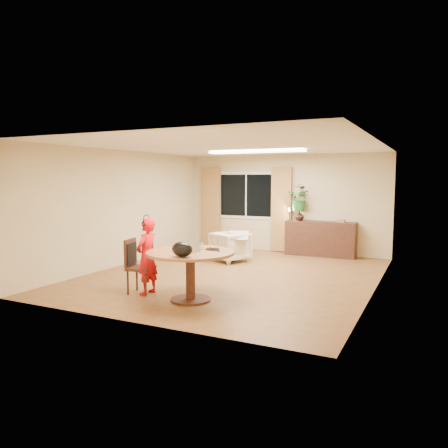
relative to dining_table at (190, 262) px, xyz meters
name	(u,v)px	position (x,y,z in m)	size (l,w,h in m)	color
floor	(233,275)	(-0.15, 1.97, -0.63)	(6.50, 6.50, 0.00)	brown
ceiling	(234,146)	(-0.15, 1.97, 1.97)	(6.50, 6.50, 0.00)	white
wall_back	(284,203)	(-0.15, 5.22, 0.67)	(5.50, 5.50, 0.00)	tan
wall_left	(124,208)	(-2.90, 1.97, 0.67)	(6.50, 6.50, 0.00)	tan
wall_right	(377,217)	(2.60, 1.97, 0.67)	(6.50, 6.50, 0.00)	tan
window	(246,195)	(-1.25, 5.20, 0.87)	(1.70, 0.03, 1.30)	white
curtain_left	(211,207)	(-2.30, 5.12, 0.51)	(0.55, 0.08, 2.25)	olive
curtain_right	(281,209)	(-0.20, 5.12, 0.51)	(0.55, 0.08, 2.25)	olive
ceiling_panel	(256,151)	(-0.15, 3.17, 1.93)	(2.20, 0.35, 0.05)	white
dining_table	(190,262)	(0.00, 0.00, 0.00)	(1.42, 1.42, 0.81)	brown
dining_chair	(141,266)	(-0.99, 0.02, -0.17)	(0.45, 0.41, 0.94)	black
child	(147,256)	(-0.86, 0.02, 0.02)	(0.31, 0.48, 1.30)	red
laptop	(188,244)	(-0.05, 0.01, 0.28)	(0.32, 0.22, 0.22)	#B7B7BC
tumbler	(201,246)	(0.05, 0.25, 0.23)	(0.08, 0.08, 0.12)	white
wine_glass	(218,246)	(0.40, 0.20, 0.27)	(0.07, 0.07, 0.19)	white
pot_lid	(213,249)	(0.25, 0.30, 0.19)	(0.23, 0.23, 0.04)	white
handbag	(182,249)	(0.14, -0.48, 0.29)	(0.34, 0.20, 0.23)	black
armchair	(231,247)	(-0.85, 3.33, -0.28)	(0.75, 0.77, 0.70)	beige
throw	(239,232)	(-0.62, 3.29, 0.08)	(0.45, 0.55, 0.03)	beige
sideboard	(320,239)	(0.90, 4.98, -0.19)	(1.76, 0.43, 0.88)	black
vase	(299,216)	(0.35, 4.98, 0.37)	(0.24, 0.24, 0.25)	black
bouquet	(300,198)	(0.35, 4.98, 0.82)	(0.59, 0.51, 0.66)	#316726
book_stack	(341,221)	(1.41, 4.98, 0.28)	(0.18, 0.14, 0.08)	#906D49
desk_lamp	(289,213)	(0.09, 4.93, 0.43)	(0.15, 0.15, 0.37)	black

